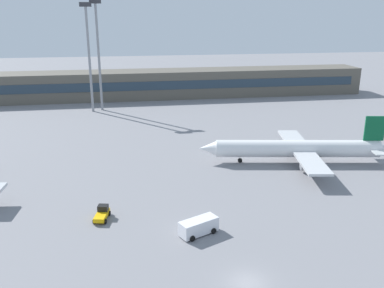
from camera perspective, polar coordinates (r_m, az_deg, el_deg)
The scene contains 7 objects.
ground_plane at distance 82.28m, azimuth -0.35°, elevation -2.01°, with size 400.00×400.00×0.00m, color gray.
terminal_building at distance 141.39m, azimuth -4.35°, elevation 8.23°, with size 138.41×12.13×9.00m.
airplane_mid at distance 81.65m, azimuth 14.10°, elevation -0.64°, with size 37.19×26.19×9.22m.
baggage_tug_yellow at distance 60.37m, azimuth -12.24°, elevation -9.30°, with size 2.42×3.84×1.75m.
service_van_white at distance 55.17m, azimuth 0.92°, elevation -11.23°, with size 5.56×4.03×2.08m.
floodlight_tower_west at distance 123.21m, azimuth -12.75°, elevation 12.60°, with size 3.20×0.80×31.03m.
floodlight_tower_east at distance 121.94m, azimuth -13.99°, elevation 12.25°, with size 3.20×0.80×30.17m.
Camera 1 is at (-12.02, -36.47, 27.89)m, focal length 38.84 mm.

